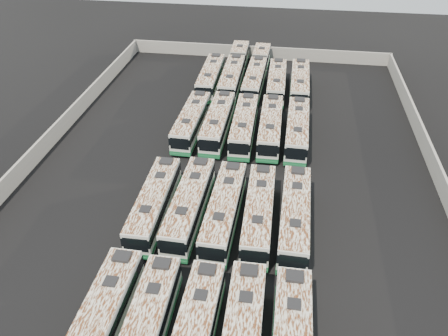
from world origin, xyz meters
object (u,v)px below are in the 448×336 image
(bus_front_left, at_px, (145,332))
(bus_back_far_right, at_px, (300,83))
(bus_back_right, at_px, (277,82))
(bus_midback_far_right, at_px, (297,129))
(bus_midfront_center, at_px, (224,210))
(bus_midback_center, at_px, (244,125))
(bus_midfront_far_right, at_px, (295,216))
(bus_midback_right, at_px, (270,126))
(bus_midfront_right, at_px, (259,213))
(bus_front_far_left, at_px, (100,325))
(bus_midfront_left, at_px, (189,205))
(bus_back_center, at_px, (257,72))
(bus_back_far_left, at_px, (211,77))
(bus_back_left, at_px, (235,70))
(bus_midback_far_left, at_px, (192,121))
(bus_midfront_far_left, at_px, (155,203))
(bus_midback_left, at_px, (218,122))

(bus_front_left, height_order, bus_back_far_right, bus_back_far_right)
(bus_front_left, bearing_deg, bus_back_right, 80.53)
(bus_midback_far_right, relative_size, bus_back_far_right, 1.00)
(bus_midfront_center, distance_m, bus_midback_center, 16.33)
(bus_midfront_far_right, bearing_deg, bus_midback_right, 102.27)
(bus_midfront_right, xyz_separation_m, bus_midback_center, (-3.26, 16.19, 0.04))
(bus_front_far_left, distance_m, bus_midfront_left, 14.31)
(bus_back_center, distance_m, bus_back_right, 4.78)
(bus_back_center, bearing_deg, bus_midfront_left, -94.60)
(bus_midfront_center, height_order, bus_back_far_left, bus_back_far_left)
(bus_front_far_left, bearing_deg, bus_midback_right, 71.88)
(bus_midfront_left, bearing_deg, bus_back_left, 91.39)
(bus_midfront_left, bearing_deg, bus_midfront_center, -2.83)
(bus_midfront_far_right, xyz_separation_m, bus_midback_right, (-3.32, 16.34, -0.01))
(bus_midfront_left, distance_m, bus_midback_right, 17.55)
(bus_back_center, bearing_deg, bus_back_far_right, -25.77)
(bus_midfront_right, height_order, bus_midback_right, bus_midback_right)
(bus_midfront_center, xyz_separation_m, bus_back_right, (3.30, 29.90, -0.03))
(bus_midback_far_right, height_order, bus_back_right, bus_midback_far_right)
(bus_front_far_left, xyz_separation_m, bus_midback_far_right, (13.31, 29.95, -0.01))
(bus_front_left, height_order, bus_back_center, bus_back_center)
(bus_midback_center, bearing_deg, bus_midback_right, 1.88)
(bus_midfront_right, bearing_deg, bus_midback_far_right, 77.56)
(bus_midback_center, bearing_deg, bus_midback_far_left, 179.21)
(bus_midfront_left, bearing_deg, bus_midfront_right, 0.36)
(bus_back_far_right, bearing_deg, bus_back_center, 153.01)
(bus_front_far_left, relative_size, bus_back_left, 0.64)
(bus_back_left, bearing_deg, bus_midfront_far_right, -73.64)
(bus_midfront_left, bearing_deg, bus_midback_center, 79.36)
(bus_midfront_far_left, xyz_separation_m, bus_midfront_left, (3.36, 0.25, 0.05))
(bus_midfront_right, distance_m, bus_back_far_left, 31.64)
(bus_midback_far_left, xyz_separation_m, bus_midback_center, (6.67, -0.00, 0.03))
(bus_midfront_far_left, bearing_deg, bus_back_right, 70.64)
(bus_front_left, relative_size, bus_back_center, 0.64)
(bus_midfront_far_left, bearing_deg, bus_midback_far_left, 88.93)
(bus_midfront_right, xyz_separation_m, bus_back_right, (0.04, 29.76, 0.01))
(bus_midback_left, bearing_deg, bus_front_far_left, -96.00)
(bus_front_left, height_order, bus_midfront_far_right, bus_midfront_far_right)
(bus_front_far_left, bearing_deg, bus_midback_far_right, 66.31)
(bus_back_left, bearing_deg, bus_back_center, -1.18)
(bus_front_left, bearing_deg, bus_midfront_left, 89.03)
(bus_front_left, bearing_deg, bus_midback_far_left, 95.45)
(bus_midfront_far_right, bearing_deg, bus_front_far_left, -133.21)
(bus_midfront_far_right, xyz_separation_m, bus_midback_center, (-6.58, 16.18, -0.00))
(bus_midfront_right, relative_size, bus_back_far_left, 0.97)
(bus_midback_far_left, distance_m, bus_midback_center, 6.67)
(bus_back_far_left, relative_size, bus_back_right, 1.03)
(bus_back_far_left, bearing_deg, bus_front_left, -86.59)
(bus_back_right, height_order, bus_back_far_right, bus_back_far_right)
(bus_midfront_center, bearing_deg, bus_back_far_left, 103.84)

